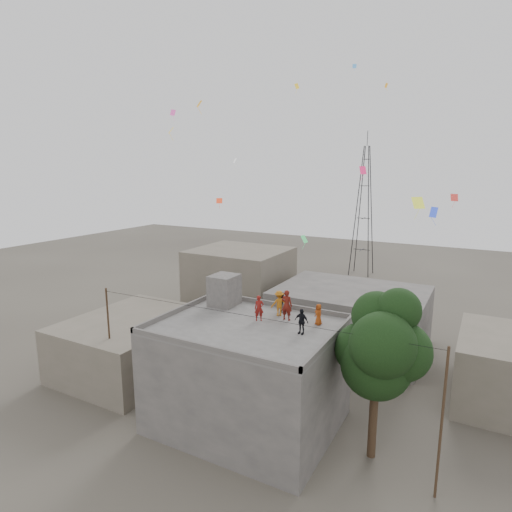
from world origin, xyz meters
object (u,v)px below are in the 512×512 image
Objects in this scene: person_dark_adult at (301,321)px; stair_head_box at (224,290)px; person_red_adult at (287,305)px; tree at (381,347)px; transmission_tower at (364,211)px.

stair_head_box is at bearing 167.99° from person_dark_adult.
stair_head_box is at bearing -8.08° from person_red_adult.
person_red_adult is 2.27m from person_dark_adult.
tree is 41.12m from transmission_tower.
person_red_adult is (5.56, -38.05, -2.06)m from transmission_tower.
tree reaches higher than person_dark_adult.
transmission_tower is at bearing 107.70° from person_dark_adult.
stair_head_box is 0.10× the size of transmission_tower.
stair_head_box is 6.75m from person_dark_adult.
person_red_adult is (4.76, -0.65, -0.09)m from stair_head_box.
person_red_adult is at bearing -81.69° from transmission_tower.
person_red_adult is at bearing -7.79° from stair_head_box.
tree is (10.57, -2.00, -1.00)m from stair_head_box.
tree is 0.45× the size of transmission_tower.
tree reaches higher than stair_head_box.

